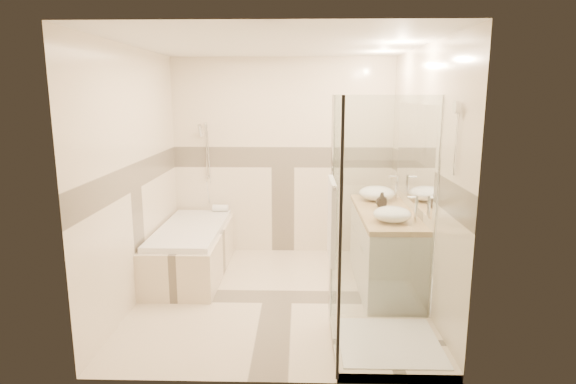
{
  "coord_description": "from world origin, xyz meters",
  "views": [
    {
      "loc": [
        0.23,
        -4.63,
        2.04
      ],
      "look_at": [
        0.1,
        0.25,
        1.05
      ],
      "focal_mm": 30.0,
      "sensor_mm": 36.0,
      "label": 1
    }
  ],
  "objects_px": {
    "vanity": "(384,249)",
    "vessel_sink_far": "(392,214)",
    "shower_enclosure": "(375,289)",
    "bathtub": "(192,248)",
    "amenity_bottle_a": "(383,201)",
    "vessel_sink_near": "(377,193)",
    "amenity_bottle_b": "(382,200)"
  },
  "relations": [
    {
      "from": "bathtub",
      "to": "shower_enclosure",
      "type": "height_order",
      "value": "shower_enclosure"
    },
    {
      "from": "vanity",
      "to": "vessel_sink_near",
      "type": "xyz_separation_m",
      "value": [
        -0.02,
        0.49,
        0.51
      ]
    },
    {
      "from": "bathtub",
      "to": "amenity_bottle_a",
      "type": "bearing_deg",
      "value": -7.52
    },
    {
      "from": "bathtub",
      "to": "vanity",
      "type": "xyz_separation_m",
      "value": [
        2.15,
        -0.35,
        0.12
      ]
    },
    {
      "from": "amenity_bottle_a",
      "to": "amenity_bottle_b",
      "type": "distance_m",
      "value": 0.09
    },
    {
      "from": "shower_enclosure",
      "to": "amenity_bottle_a",
      "type": "bearing_deg",
      "value": 78.49
    },
    {
      "from": "vanity",
      "to": "vessel_sink_far",
      "type": "relative_size",
      "value": 4.46
    },
    {
      "from": "amenity_bottle_b",
      "to": "bathtub",
      "type": "bearing_deg",
      "value": 174.89
    },
    {
      "from": "vessel_sink_far",
      "to": "amenity_bottle_a",
      "type": "bearing_deg",
      "value": 90.0
    },
    {
      "from": "bathtub",
      "to": "amenity_bottle_b",
      "type": "height_order",
      "value": "amenity_bottle_b"
    },
    {
      "from": "amenity_bottle_a",
      "to": "shower_enclosure",
      "type": "bearing_deg",
      "value": -101.51
    },
    {
      "from": "bathtub",
      "to": "vanity",
      "type": "height_order",
      "value": "vanity"
    },
    {
      "from": "bathtub",
      "to": "amenity_bottle_a",
      "type": "xyz_separation_m",
      "value": [
        2.13,
        -0.28,
        0.63
      ]
    },
    {
      "from": "vessel_sink_near",
      "to": "vessel_sink_far",
      "type": "height_order",
      "value": "vessel_sink_near"
    },
    {
      "from": "amenity_bottle_a",
      "to": "amenity_bottle_b",
      "type": "xyz_separation_m",
      "value": [
        0.0,
        0.09,
        -0.01
      ]
    },
    {
      "from": "vessel_sink_near",
      "to": "amenity_bottle_a",
      "type": "bearing_deg",
      "value": -90.0
    },
    {
      "from": "vessel_sink_far",
      "to": "amenity_bottle_a",
      "type": "height_order",
      "value": "amenity_bottle_a"
    },
    {
      "from": "vessel_sink_near",
      "to": "vessel_sink_far",
      "type": "bearing_deg",
      "value": -90.0
    },
    {
      "from": "vessel_sink_far",
      "to": "amenity_bottle_b",
      "type": "height_order",
      "value": "amenity_bottle_b"
    },
    {
      "from": "vanity",
      "to": "shower_enclosure",
      "type": "height_order",
      "value": "shower_enclosure"
    },
    {
      "from": "amenity_bottle_a",
      "to": "vanity",
      "type": "bearing_deg",
      "value": -73.79
    },
    {
      "from": "vanity",
      "to": "vessel_sink_near",
      "type": "distance_m",
      "value": 0.7
    },
    {
      "from": "bathtub",
      "to": "vanity",
      "type": "distance_m",
      "value": 2.18
    },
    {
      "from": "amenity_bottle_a",
      "to": "amenity_bottle_b",
      "type": "height_order",
      "value": "amenity_bottle_a"
    },
    {
      "from": "vanity",
      "to": "amenity_bottle_a",
      "type": "bearing_deg",
      "value": 106.21
    },
    {
      "from": "vanity",
      "to": "amenity_bottle_b",
      "type": "relative_size",
      "value": 10.31
    },
    {
      "from": "bathtub",
      "to": "vanity",
      "type": "relative_size",
      "value": 1.05
    },
    {
      "from": "vanity",
      "to": "amenity_bottle_a",
      "type": "relative_size",
      "value": 9.27
    },
    {
      "from": "shower_enclosure",
      "to": "amenity_bottle_b",
      "type": "height_order",
      "value": "shower_enclosure"
    },
    {
      "from": "vanity",
      "to": "vessel_sink_far",
      "type": "height_order",
      "value": "vessel_sink_far"
    },
    {
      "from": "bathtub",
      "to": "vessel_sink_near",
      "type": "relative_size",
      "value": 4.15
    },
    {
      "from": "shower_enclosure",
      "to": "vanity",
      "type": "bearing_deg",
      "value": 77.03
    }
  ]
}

